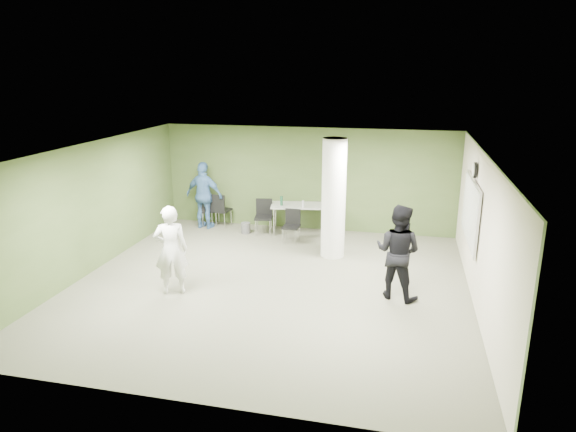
% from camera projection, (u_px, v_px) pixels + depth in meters
% --- Properties ---
extents(floor, '(8.00, 8.00, 0.00)m').
position_uv_depth(floor, '(270.00, 285.00, 10.59)').
color(floor, '#575845').
rests_on(floor, ground).
extents(ceiling, '(8.00, 8.00, 0.00)m').
position_uv_depth(ceiling, '(269.00, 150.00, 9.82)').
color(ceiling, white).
rests_on(ceiling, wall_back).
extents(wall_back, '(8.00, 2.80, 0.02)m').
position_uv_depth(wall_back, '(307.00, 179.00, 13.95)').
color(wall_back, '#3F5427').
rests_on(wall_back, floor).
extents(wall_left, '(0.02, 8.00, 2.80)m').
position_uv_depth(wall_left, '(91.00, 208.00, 11.06)').
color(wall_left, '#3F5427').
rests_on(wall_left, floor).
extents(wall_right_cream, '(0.02, 8.00, 2.80)m').
position_uv_depth(wall_right_cream, '(482.00, 234.00, 9.35)').
color(wall_right_cream, '#C0B69F').
rests_on(wall_right_cream, floor).
extents(column, '(0.56, 0.56, 2.80)m').
position_uv_depth(column, '(334.00, 199.00, 11.86)').
color(column, silver).
rests_on(column, floor).
extents(whiteboard, '(0.05, 2.30, 1.30)m').
position_uv_depth(whiteboard, '(470.00, 211.00, 10.46)').
color(whiteboard, silver).
rests_on(whiteboard, wall_right_cream).
extents(wall_clock, '(0.06, 0.32, 0.32)m').
position_uv_depth(wall_clock, '(475.00, 170.00, 10.22)').
color(wall_clock, black).
rests_on(wall_clock, wall_right_cream).
extents(folding_table, '(1.77, 1.00, 1.04)m').
position_uv_depth(folding_table, '(302.00, 206.00, 13.72)').
color(folding_table, '#9A9A95').
rests_on(folding_table, floor).
extents(wastebasket, '(0.25, 0.25, 0.29)m').
position_uv_depth(wastebasket, '(246.00, 228.00, 13.86)').
color(wastebasket, '#4C4C4C').
rests_on(wastebasket, floor).
extents(chair_back_left, '(0.57, 0.57, 0.90)m').
position_uv_depth(chair_back_left, '(209.00, 208.00, 14.38)').
color(chair_back_left, black).
rests_on(chair_back_left, floor).
extents(chair_back_right, '(0.54, 0.54, 0.96)m').
position_uv_depth(chair_back_right, '(220.00, 208.00, 14.29)').
color(chair_back_right, black).
rests_on(chair_back_right, floor).
extents(chair_table_left, '(0.53, 0.53, 0.92)m').
position_uv_depth(chair_table_left, '(264.00, 214.00, 13.79)').
color(chair_table_left, black).
rests_on(chair_table_left, floor).
extents(chair_table_right, '(0.43, 0.43, 0.83)m').
position_uv_depth(chair_table_right, '(292.00, 223.00, 13.13)').
color(chair_table_right, black).
rests_on(chair_table_right, floor).
extents(woman_white, '(0.77, 0.64, 1.79)m').
position_uv_depth(woman_white, '(171.00, 250.00, 9.99)').
color(woman_white, silver).
rests_on(woman_white, floor).
extents(man_black, '(1.10, 0.98, 1.86)m').
position_uv_depth(man_black, '(398.00, 252.00, 9.79)').
color(man_black, black).
rests_on(man_black, floor).
extents(man_blue, '(1.15, 0.61, 1.86)m').
position_uv_depth(man_blue, '(204.00, 195.00, 14.11)').
color(man_blue, '#3E679B').
rests_on(man_blue, floor).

